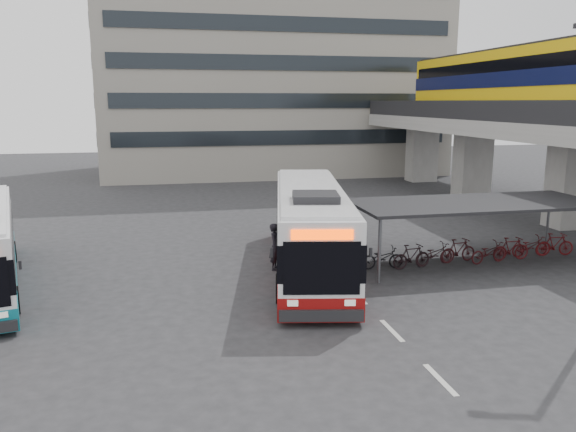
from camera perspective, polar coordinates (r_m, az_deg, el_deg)
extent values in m
plane|color=#28282B|center=(18.89, -0.15, -8.70)|extent=(120.00, 120.00, 0.00)
cube|color=gray|center=(32.96, 26.91, 2.92)|extent=(2.20, 1.60, 4.60)
cube|color=gray|center=(41.15, 18.21, 5.07)|extent=(2.20, 1.60, 4.60)
cube|color=gray|center=(48.19, 13.44, 6.20)|extent=(2.20, 1.60, 4.60)
cube|color=gray|center=(35.91, 23.31, 8.26)|extent=(8.00, 32.00, 0.90)
cube|color=black|center=(33.86, 18.18, 10.17)|extent=(0.35, 32.00, 1.10)
cube|color=yellow|center=(37.98, 21.41, 12.39)|extent=(2.90, 20.00, 3.90)
cube|color=#090E34|center=(37.98, 21.43, 12.69)|extent=(2.98, 20.02, 0.90)
cube|color=black|center=(38.02, 21.52, 13.89)|extent=(2.96, 19.20, 0.70)
cube|color=black|center=(38.08, 21.63, 15.32)|extent=(2.70, 19.60, 0.25)
cylinder|color=#595B60|center=(23.93, 6.15, -1.40)|extent=(0.12, 0.12, 2.40)
cylinder|color=#595B60|center=(28.39, 24.90, -0.37)|extent=(0.12, 0.12, 2.40)
cylinder|color=#595B60|center=(20.64, 9.26, -3.58)|extent=(0.12, 0.12, 2.40)
cube|color=black|center=(24.04, 18.52, 1.24)|extent=(10.00, 4.00, 0.12)
imported|color=black|center=(22.74, 9.45, -4.13)|extent=(1.71, 0.60, 0.90)
imported|color=black|center=(23.16, 12.09, -3.81)|extent=(1.66, 0.47, 1.00)
imported|color=black|center=(23.66, 14.62, -3.74)|extent=(1.71, 0.60, 0.90)
imported|color=black|center=(24.17, 17.05, -3.43)|extent=(1.66, 0.47, 1.00)
imported|color=#350C0F|center=(24.75, 19.36, -3.35)|extent=(1.71, 0.60, 0.90)
imported|color=#3F0C0F|center=(25.35, 21.58, -3.05)|extent=(1.66, 0.47, 1.00)
imported|color=#490C0F|center=(26.00, 23.68, -2.98)|extent=(1.71, 0.60, 0.90)
imported|color=#540C0F|center=(26.67, 25.69, -2.69)|extent=(1.66, 0.47, 1.00)
cube|color=gray|center=(54.53, -1.89, 17.83)|extent=(30.00, 15.00, 25.00)
cube|color=beige|center=(14.46, 15.20, -15.73)|extent=(0.15, 1.60, 0.01)
cube|color=beige|center=(16.91, 10.50, -11.36)|extent=(0.15, 1.60, 0.01)
cube|color=beige|center=(19.52, 7.12, -8.08)|extent=(0.15, 1.60, 0.01)
cube|color=white|center=(21.98, 2.27, -0.87)|extent=(4.78, 12.18, 2.73)
cube|color=maroon|center=(22.29, 2.24, -4.05)|extent=(4.83, 12.23, 0.74)
cube|color=black|center=(21.95, 2.27, -0.55)|extent=(4.84, 12.21, 1.14)
cube|color=#FF3D00|center=(15.96, 3.49, -1.90)|extent=(1.75, 0.42, 0.30)
cube|color=black|center=(18.76, 2.81, 1.90)|extent=(1.80, 1.85, 0.28)
cylinder|color=black|center=(18.62, -0.78, -7.37)|extent=(0.48, 1.03, 0.99)
cylinder|color=black|center=(25.61, 4.48, -2.12)|extent=(0.48, 1.03, 0.99)
cylinder|color=black|center=(25.84, -26.18, -3.29)|extent=(0.48, 0.93, 0.89)
imported|color=black|center=(22.11, -1.30, -3.13)|extent=(0.67, 0.80, 1.86)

